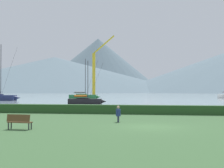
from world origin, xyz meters
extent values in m
plane|color=#385B33|center=(0.00, 0.00, 0.00)|extent=(1000.00, 1000.00, 0.00)
cube|color=#8C9EA3|center=(0.00, 137.00, 0.00)|extent=(320.00, 246.00, 0.00)
cube|color=#284C23|center=(0.00, 11.00, 0.46)|extent=(80.00, 1.20, 0.91)
cube|color=#236B38|center=(-19.91, 60.88, 0.57)|extent=(7.25, 2.54, 1.14)
cone|color=#236B38|center=(-15.78, 60.85, 0.57)|extent=(1.25, 0.98, 0.97)
cube|color=#206032|center=(-20.32, 60.89, 0.99)|extent=(2.70, 1.76, 0.72)
cylinder|color=#333338|center=(-19.29, 60.88, 5.71)|extent=(0.14, 0.14, 10.16)
cylinder|color=#333338|center=(-20.92, 60.89, 1.76)|extent=(3.26, 0.15, 0.12)
cylinder|color=gray|center=(-20.92, 60.89, 1.76)|extent=(2.77, 0.48, 0.45)
cylinder|color=#333338|center=(-17.58, 60.86, 5.45)|extent=(3.44, 0.06, 9.67)
cube|color=black|center=(-12.39, 32.36, 0.45)|extent=(5.86, 2.43, 0.90)
cone|color=black|center=(-9.14, 32.63, 0.45)|extent=(1.04, 0.84, 0.76)
cube|color=black|center=(-12.71, 32.33, 0.78)|extent=(2.23, 1.54, 0.57)
cylinder|color=#333338|center=(-11.90, 32.40, 4.03)|extent=(0.11, 0.11, 7.07)
cylinder|color=#333338|center=(-13.18, 32.29, 1.39)|extent=(2.57, 0.31, 0.10)
cylinder|color=orange|center=(-13.18, 32.29, 1.39)|extent=(2.21, 0.54, 0.36)
cylinder|color=#333338|center=(-10.56, 32.51, 3.85)|extent=(2.71, 0.25, 6.72)
cone|color=navy|center=(-31.56, 46.21, 0.63)|extent=(1.48, 1.22, 1.06)
cylinder|color=#333338|center=(-35.40, 45.75, 6.77)|extent=(0.16, 0.16, 12.17)
cylinder|color=#333338|center=(-33.54, 45.97, 6.46)|extent=(3.76, 0.48, 11.57)
cube|color=brown|center=(-8.02, -2.57, 0.45)|extent=(1.58, 0.57, 0.06)
cube|color=brown|center=(-8.03, -2.75, 0.73)|extent=(1.56, 0.25, 0.45)
cylinder|color=#333338|center=(-7.31, -2.46, 0.23)|extent=(0.08, 0.08, 0.45)
cylinder|color=#333338|center=(-8.70, -2.35, 0.23)|extent=(0.08, 0.08, 0.45)
cylinder|color=#333338|center=(-7.33, -2.78, 0.23)|extent=(0.08, 0.08, 0.45)
cylinder|color=#333338|center=(-8.72, -2.68, 0.23)|extent=(0.08, 0.08, 0.45)
cylinder|color=#2D3347|center=(-2.51, 2.70, 0.23)|extent=(0.14, 0.14, 0.45)
cylinder|color=#2D3347|center=(-2.53, 2.88, 0.23)|extent=(0.14, 0.14, 0.45)
cylinder|color=navy|center=(-2.52, 2.79, 0.73)|extent=(0.36, 0.36, 0.55)
cylinder|color=navy|center=(-2.50, 2.55, 0.75)|extent=(0.09, 0.09, 0.49)
cylinder|color=navy|center=(-2.54, 3.03, 0.75)|extent=(0.09, 0.09, 0.49)
sphere|color=tan|center=(-2.52, 2.79, 1.14)|extent=(0.22, 0.22, 0.22)
cube|color=#333338|center=(-19.72, 73.66, 0.40)|extent=(2.00, 2.00, 0.80)
cube|color=gold|center=(-19.72, 73.66, 7.26)|extent=(0.80, 0.80, 12.93)
cube|color=gold|center=(-16.58, 73.66, 16.36)|extent=(6.52, 0.36, 5.54)
cone|color=slate|center=(-118.20, 319.31, 19.67)|extent=(300.18, 300.18, 39.34)
cone|color=slate|center=(-86.84, 412.56, 37.31)|extent=(180.73, 180.73, 74.62)
camera|label=1|loc=(0.73, -21.18, 2.49)|focal=50.52mm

